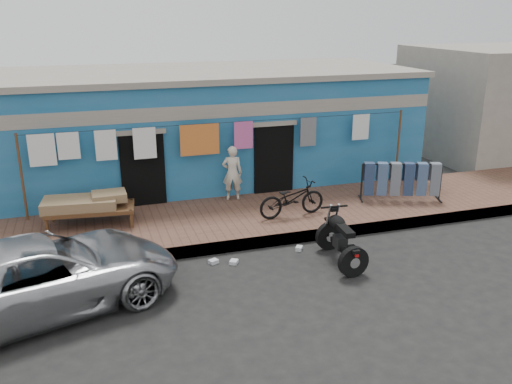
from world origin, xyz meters
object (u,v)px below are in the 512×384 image
Objects in this scene: seated_person at (232,173)px; jeans_rack at (401,181)px; car at (43,274)px; motorcycle at (341,238)px; bicycle at (292,195)px; charpoy at (90,210)px.

seated_person is 4.42m from jeans_rack.
car is at bearing -163.39° from jeans_rack.
car reaches higher than motorcycle.
bicycle is at bearing 100.34° from motorcycle.
bicycle is at bearing -11.21° from charpoy.
jeans_rack is at bearing 44.63° from motorcycle.
charpoy is (-4.86, 3.14, 0.06)m from motorcycle.
bicycle is 4.74m from charpoy.
seated_person is at bearing -65.62° from car.
motorcycle is 0.78× the size of charpoy.
seated_person reaches higher than jeans_rack.
car is at bearing -174.06° from motorcycle.
motorcycle is at bearing 121.53° from seated_person.
charpoy is at bearing 73.21° from bicycle.
seated_person is at bearing 161.61° from jeans_rack.
bicycle is (1.04, -1.63, -0.18)m from seated_person.
jeans_rack is at bearing 175.08° from seated_person.
charpoy is (0.88, 3.27, -0.07)m from car.
bicycle is 0.98× the size of motorcycle.
bicycle is (5.52, 2.35, 0.12)m from car.
car is 2.85× the size of bicycle.
motorcycle is at bearing -105.93° from car.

